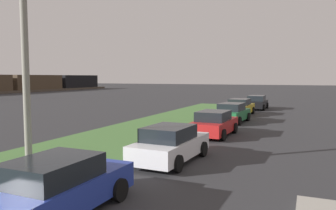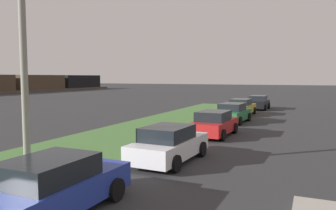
{
  "view_description": "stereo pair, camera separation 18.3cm",
  "coord_description": "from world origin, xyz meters",
  "px_view_note": "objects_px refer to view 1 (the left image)",
  "views": [
    {
      "loc": [
        0.33,
        -3.12,
        3.43
      ],
      "look_at": [
        18.25,
        4.55,
        1.78
      ],
      "focal_mm": 35.44,
      "sensor_mm": 36.0,
      "label": 1
    },
    {
      "loc": [
        0.41,
        -3.29,
        3.43
      ],
      "look_at": [
        18.25,
        4.55,
        1.78
      ],
      "focal_mm": 35.44,
      "sensor_mm": 36.0,
      "label": 2
    }
  ],
  "objects_px": {
    "parked_car_yellow": "(240,107)",
    "parked_car_black": "(257,103)",
    "parked_car_blue": "(57,187)",
    "streetlight": "(33,48)",
    "parked_car_white": "(170,144)",
    "parked_car_red": "(214,124)",
    "parked_car_green": "(232,113)"
  },
  "relations": [
    {
      "from": "parked_car_blue",
      "to": "streetlight",
      "type": "bearing_deg",
      "value": 53.02
    },
    {
      "from": "parked_car_green",
      "to": "parked_car_black",
      "type": "bearing_deg",
      "value": 2.36
    },
    {
      "from": "parked_car_black",
      "to": "streetlight",
      "type": "relative_size",
      "value": 0.58
    },
    {
      "from": "parked_car_green",
      "to": "parked_car_white",
      "type": "bearing_deg",
      "value": -175.58
    },
    {
      "from": "parked_car_blue",
      "to": "parked_car_red",
      "type": "distance_m",
      "value": 12.4
    },
    {
      "from": "parked_car_red",
      "to": "parked_car_blue",
      "type": "bearing_deg",
      "value": 178.77
    },
    {
      "from": "parked_car_black",
      "to": "parked_car_yellow",
      "type": "bearing_deg",
      "value": 174.97
    },
    {
      "from": "parked_car_blue",
      "to": "parked_car_red",
      "type": "xyz_separation_m",
      "value": [
        12.38,
        -0.6,
        0.0
      ]
    },
    {
      "from": "parked_car_white",
      "to": "parked_car_yellow",
      "type": "distance_m",
      "value": 17.74
    },
    {
      "from": "streetlight",
      "to": "parked_car_red",
      "type": "bearing_deg",
      "value": -19.19
    },
    {
      "from": "parked_car_green",
      "to": "streetlight",
      "type": "height_order",
      "value": "streetlight"
    },
    {
      "from": "parked_car_blue",
      "to": "parked_car_yellow",
      "type": "distance_m",
      "value": 23.66
    },
    {
      "from": "parked_car_red",
      "to": "parked_car_green",
      "type": "xyz_separation_m",
      "value": [
        6.08,
        0.28,
        0.0
      ]
    },
    {
      "from": "parked_car_black",
      "to": "parked_car_red",
      "type": "bearing_deg",
      "value": -178.98
    },
    {
      "from": "parked_car_red",
      "to": "parked_car_green",
      "type": "distance_m",
      "value": 6.08
    },
    {
      "from": "parked_car_white",
      "to": "parked_car_black",
      "type": "relative_size",
      "value": 1.01
    },
    {
      "from": "parked_car_red",
      "to": "parked_car_green",
      "type": "height_order",
      "value": "same"
    },
    {
      "from": "parked_car_white",
      "to": "parked_car_black",
      "type": "distance_m",
      "value": 23.77
    },
    {
      "from": "parked_car_blue",
      "to": "parked_car_white",
      "type": "height_order",
      "value": "same"
    },
    {
      "from": "parked_car_blue",
      "to": "parked_car_white",
      "type": "relative_size",
      "value": 0.99
    },
    {
      "from": "parked_car_red",
      "to": "streetlight",
      "type": "xyz_separation_m",
      "value": [
        -10.11,
        3.52,
        3.67
      ]
    },
    {
      "from": "parked_car_blue",
      "to": "parked_car_green",
      "type": "relative_size",
      "value": 0.98
    },
    {
      "from": "parked_car_blue",
      "to": "streetlight",
      "type": "xyz_separation_m",
      "value": [
        2.27,
        2.92,
        3.67
      ]
    },
    {
      "from": "streetlight",
      "to": "parked_car_white",
      "type": "bearing_deg",
      "value": -43.32
    },
    {
      "from": "parked_car_black",
      "to": "parked_car_blue",
      "type": "bearing_deg",
      "value": 179.76
    },
    {
      "from": "parked_car_red",
      "to": "parked_car_black",
      "type": "distance_m",
      "value": 17.33
    },
    {
      "from": "parked_car_yellow",
      "to": "parked_car_black",
      "type": "height_order",
      "value": "same"
    },
    {
      "from": "parked_car_black",
      "to": "streetlight",
      "type": "height_order",
      "value": "streetlight"
    },
    {
      "from": "parked_car_yellow",
      "to": "parked_car_black",
      "type": "relative_size",
      "value": 1.01
    },
    {
      "from": "parked_car_white",
      "to": "parked_car_red",
      "type": "distance_m",
      "value": 6.44
    },
    {
      "from": "parked_car_blue",
      "to": "parked_car_green",
      "type": "height_order",
      "value": "same"
    },
    {
      "from": "parked_car_blue",
      "to": "parked_car_yellow",
      "type": "bearing_deg",
      "value": 1.05
    }
  ]
}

